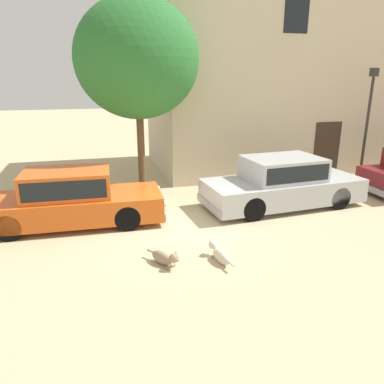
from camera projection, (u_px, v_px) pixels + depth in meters
name	position (u px, v px, depth m)	size (l,w,h in m)	color
ground_plane	(173.00, 230.00, 9.22)	(80.00, 80.00, 0.00)	tan
parked_sedan_nearest	(70.00, 198.00, 9.40)	(4.82, 1.87, 1.45)	#D15619
parked_sedan_second	(283.00, 182.00, 10.77)	(4.92, 2.16, 1.48)	#B2B5BA
apartment_block	(347.00, 66.00, 16.24)	(17.17, 5.59, 8.38)	beige
stray_dog_spotted	(219.00, 254.00, 7.62)	(0.31, 1.00, 0.38)	beige
stray_dog_tan	(165.00, 258.00, 7.44)	(0.58, 0.85, 0.38)	#997F60
street_lamp	(369.00, 111.00, 12.91)	(0.22, 0.22, 4.00)	#2D2B28
acacia_tree_left	(137.00, 59.00, 10.59)	(3.63, 3.27, 5.92)	brown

